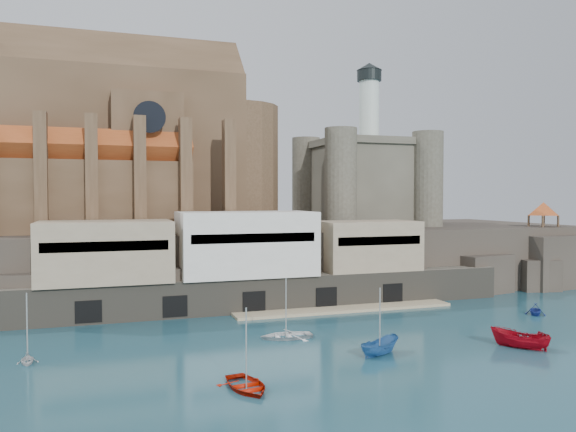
# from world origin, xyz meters

# --- Properties ---
(ground) EXTENTS (300.00, 300.00, 0.00)m
(ground) POSITION_xyz_m (0.00, 0.00, 0.00)
(ground) COLOR #18404F
(ground) RESTS_ON ground
(promontory) EXTENTS (100.00, 36.00, 10.00)m
(promontory) POSITION_xyz_m (-0.19, 39.37, 4.92)
(promontory) COLOR #29241F
(promontory) RESTS_ON ground
(quay) EXTENTS (70.00, 12.00, 13.05)m
(quay) POSITION_xyz_m (-10.19, 23.07, 6.07)
(quay) COLOR #5D574A
(quay) RESTS_ON ground
(church) EXTENTS (47.00, 25.93, 30.51)m
(church) POSITION_xyz_m (-24.13, 41.85, 22.13)
(church) COLOR #4C3623
(church) RESTS_ON promontory
(castle_keep) EXTENTS (21.20, 21.20, 29.30)m
(castle_keep) POSITION_xyz_m (16.08, 41.08, 18.31)
(castle_keep) COLOR #4B483B
(castle_keep) RESTS_ON promontory
(rock_outcrop) EXTENTS (14.50, 10.50, 8.70)m
(rock_outcrop) POSITION_xyz_m (42.00, 25.84, 4.02)
(rock_outcrop) COLOR #29241F
(rock_outcrop) RESTS_ON ground
(pavilion) EXTENTS (6.40, 6.40, 5.40)m
(pavilion) POSITION_xyz_m (42.00, 26.00, 12.73)
(pavilion) COLOR #4C3623
(pavilion) RESTS_ON rock_outcrop
(boat_0) EXTENTS (4.12, 1.71, 5.59)m
(boat_0) POSITION_xyz_m (-17.84, -7.42, 0.00)
(boat_0) COLOR #B01402
(boat_0) RESTS_ON ground
(boat_2) EXTENTS (2.57, 2.55, 5.07)m
(boat_2) POSITION_xyz_m (-3.46, -2.23, 0.00)
(boat_2) COLOR #255793
(boat_2) RESTS_ON ground
(boat_4) EXTENTS (2.40, 1.55, 2.69)m
(boat_4) POSITION_xyz_m (-34.92, 5.36, 0.00)
(boat_4) COLOR silver
(boat_4) RESTS_ON ground
(boat_5) EXTENTS (3.04, 3.05, 5.69)m
(boat_5) POSITION_xyz_m (10.83, -4.57, 0.00)
(boat_5) COLOR maroon
(boat_5) RESTS_ON ground
(boat_6) EXTENTS (1.38, 4.09, 5.64)m
(boat_6) POSITION_xyz_m (-9.96, 6.54, 0.00)
(boat_6) COLOR white
(boat_6) RESTS_ON ground
(boat_7) EXTENTS (3.41, 3.35, 3.45)m
(boat_7) POSITION_xyz_m (23.95, 7.75, 0.00)
(boat_7) COLOR navy
(boat_7) RESTS_ON ground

